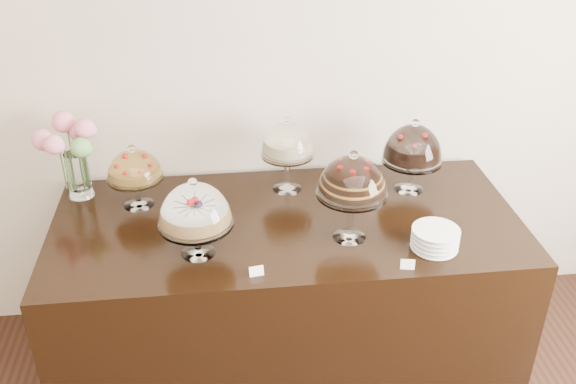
{
  "coord_description": "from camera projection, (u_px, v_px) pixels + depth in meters",
  "views": [
    {
      "loc": [
        -0.46,
        -0.09,
        2.52
      ],
      "look_at": [
        -0.18,
        2.4,
        1.08
      ],
      "focal_mm": 40.0,
      "sensor_mm": 36.0,
      "label": 1
    }
  ],
  "objects": [
    {
      "name": "cake_stand_fruit_tart",
      "position": [
        134.0,
        168.0,
        3.04
      ],
      "size": [
        0.27,
        0.27,
        0.33
      ],
      "color": "white",
      "rests_on": "display_counter"
    },
    {
      "name": "cake_stand_choco_layer",
      "position": [
        352.0,
        180.0,
        2.75
      ],
      "size": [
        0.31,
        0.31,
        0.44
      ],
      "color": "white",
      "rests_on": "display_counter"
    },
    {
      "name": "price_card_right",
      "position": [
        408.0,
        264.0,
        2.68
      ],
      "size": [
        0.06,
        0.03,
        0.04
      ],
      "primitive_type": "cube",
      "rotation": [
        -0.21,
        0.0,
        -0.19
      ],
      "color": "white",
      "rests_on": "display_counter"
    },
    {
      "name": "cake_stand_dark_choco",
      "position": [
        413.0,
        147.0,
        3.16
      ],
      "size": [
        0.3,
        0.3,
        0.39
      ],
      "color": "white",
      "rests_on": "display_counter"
    },
    {
      "name": "wall_back",
      "position": [
        309.0,
        58.0,
        3.21
      ],
      "size": [
        5.0,
        0.04,
        3.0
      ],
      "primitive_type": "cube",
      "color": "#BCAD97",
      "rests_on": "ground"
    },
    {
      "name": "flower_vase",
      "position": [
        70.0,
        148.0,
        3.09
      ],
      "size": [
        0.31,
        0.25,
        0.43
      ],
      "color": "white",
      "rests_on": "display_counter"
    },
    {
      "name": "cake_stand_sugar_sponge",
      "position": [
        195.0,
        209.0,
        2.68
      ],
      "size": [
        0.32,
        0.32,
        0.37
      ],
      "color": "white",
      "rests_on": "display_counter"
    },
    {
      "name": "display_counter",
      "position": [
        287.0,
        295.0,
        3.25
      ],
      "size": [
        2.2,
        1.0,
        0.9
      ],
      "primitive_type": "cube",
      "color": "black",
      "rests_on": "ground"
    },
    {
      "name": "plate_stack",
      "position": [
        435.0,
        239.0,
        2.8
      ],
      "size": [
        0.2,
        0.2,
        0.09
      ],
      "color": "white",
      "rests_on": "display_counter"
    },
    {
      "name": "cake_stand_cheesecake",
      "position": [
        287.0,
        143.0,
        3.15
      ],
      "size": [
        0.27,
        0.27,
        0.4
      ],
      "color": "white",
      "rests_on": "display_counter"
    },
    {
      "name": "price_card_left",
      "position": [
        256.0,
        271.0,
        2.64
      ],
      "size": [
        0.06,
        0.02,
        0.04
      ],
      "primitive_type": "cube",
      "rotation": [
        -0.21,
        0.0,
        0.15
      ],
      "color": "white",
      "rests_on": "display_counter"
    }
  ]
}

